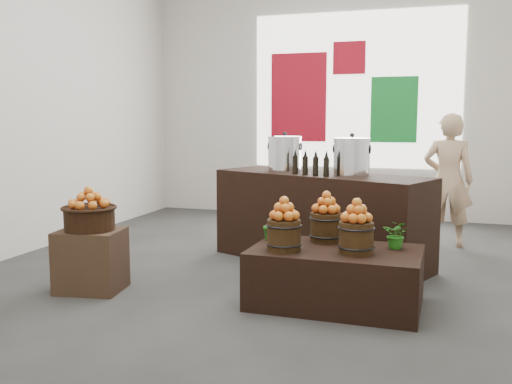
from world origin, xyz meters
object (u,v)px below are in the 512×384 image
(wicker_basket, at_px, (89,219))
(counter, at_px, (320,218))
(shopper, at_px, (448,180))
(crate, at_px, (91,260))
(stock_pot_center, at_px, (352,158))
(stock_pot_left, at_px, (285,155))
(display_table, at_px, (335,277))

(wicker_basket, bearing_deg, counter, 42.73)
(counter, relative_size, shopper, 1.46)
(crate, distance_m, wicker_basket, 0.38)
(stock_pot_center, bearing_deg, stock_pot_left, 157.16)
(stock_pot_center, relative_size, shopper, 0.23)
(stock_pot_left, bearing_deg, stock_pot_center, -22.84)
(crate, distance_m, counter, 2.44)
(crate, distance_m, stock_pot_left, 2.43)
(crate, bearing_deg, counter, 42.73)
(wicker_basket, distance_m, stock_pot_center, 2.65)
(crate, relative_size, display_table, 0.40)
(crate, height_order, stock_pot_center, stock_pot_center)
(counter, bearing_deg, shopper, 66.56)
(counter, distance_m, stock_pot_center, 0.77)
(wicker_basket, relative_size, shopper, 0.28)
(stock_pot_left, distance_m, stock_pot_center, 0.87)
(stock_pot_left, bearing_deg, display_table, -61.50)
(stock_pot_left, height_order, shopper, shopper)
(crate, distance_m, shopper, 4.30)
(crate, bearing_deg, shopper, 43.16)
(crate, bearing_deg, wicker_basket, 0.00)
(counter, relative_size, stock_pot_left, 6.47)
(crate, xyz_separation_m, stock_pot_center, (2.13, 1.50, 0.88))
(stock_pot_left, relative_size, shopper, 0.23)
(wicker_basket, xyz_separation_m, display_table, (2.19, 0.26, -0.42))
(display_table, xyz_separation_m, counter, (-0.41, 1.39, 0.25))
(shopper, bearing_deg, wicker_basket, 46.15)
(crate, bearing_deg, stock_pot_left, 54.01)
(crate, xyz_separation_m, display_table, (2.19, 0.26, -0.04))
(wicker_basket, xyz_separation_m, counter, (1.78, 1.65, -0.18))
(display_table, relative_size, counter, 0.58)
(shopper, bearing_deg, counter, 46.72)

